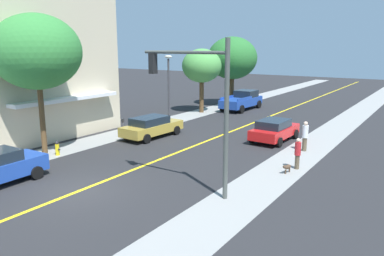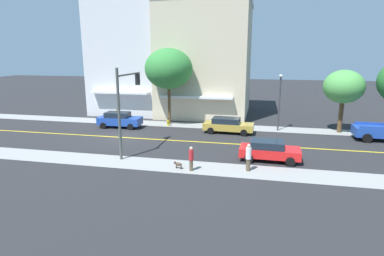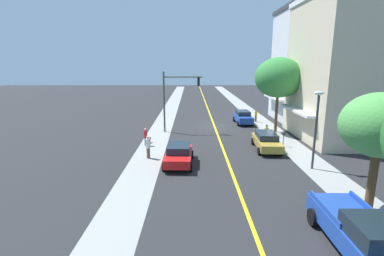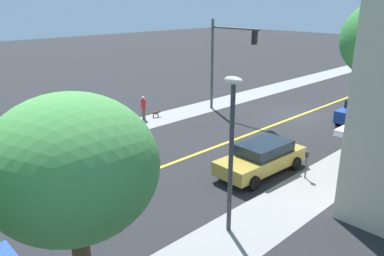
{
  "view_description": "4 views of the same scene",
  "coord_description": "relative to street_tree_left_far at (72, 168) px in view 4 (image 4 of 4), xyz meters",
  "views": [
    {
      "loc": [
        12.9,
        -10.4,
        6.27
      ],
      "look_at": [
        2.28,
        5.59,
        2.11
      ],
      "focal_mm": 35.56,
      "sensor_mm": 36.0,
      "label": 1
    },
    {
      "loc": [
        26.54,
        12.64,
        7.61
      ],
      "look_at": [
        3.01,
        7.54,
        1.94
      ],
      "focal_mm": 30.08,
      "sensor_mm": 36.0,
      "label": 2
    },
    {
      "loc": [
        2.82,
        33.72,
        7.32
      ],
      "look_at": [
        2.74,
        7.0,
        1.34
      ],
      "focal_mm": 26.68,
      "sensor_mm": 36.0,
      "label": 3
    },
    {
      "loc": [
        -13.45,
        23.61,
        7.79
      ],
      "look_at": [
        0.35,
        10.18,
        1.37
      ],
      "focal_mm": 35.82,
      "sensor_mm": 36.0,
      "label": 4
    }
  ],
  "objects": [
    {
      "name": "sidewalk_right",
      "position": [
        12.68,
        -20.25,
        -4.41
      ],
      "size": [
        2.53,
        126.0,
        0.01
      ],
      "primitive_type": "cube",
      "color": "gray",
      "rests_on": "ground"
    },
    {
      "name": "pedestrian_red_shirt",
      "position": [
        13.35,
        -11.9,
        -3.54
      ],
      "size": [
        0.32,
        0.32,
        1.64
      ],
      "rotation": [
        0.0,
        0.0,
        0.67
      ],
      "color": "brown",
      "rests_on": "ground"
    },
    {
      "name": "blue_sedan_left_curb",
      "position": [
        2.63,
        -21.86,
        -3.58
      ],
      "size": [
        2.07,
        4.47,
        1.6
      ],
      "rotation": [
        0.0,
        0.0,
        1.6
      ],
      "color": "#1E429E",
      "rests_on": "ground"
    },
    {
      "name": "fire_hydrant",
      "position": [
        0.84,
        -17.16,
        -3.99
      ],
      "size": [
        0.44,
        0.24,
        0.85
      ],
      "color": "yellow",
      "rests_on": "ground"
    },
    {
      "name": "street_lamp",
      "position": [
        0.49,
        -5.84,
        -0.92
      ],
      "size": [
        0.7,
        0.36,
        5.54
      ],
      "color": "#38383D",
      "rests_on": "ground"
    },
    {
      "name": "ground_plane",
      "position": [
        6.35,
        -20.25,
        -4.41
      ],
      "size": [
        140.0,
        140.0,
        0.0
      ],
      "primitive_type": "plane",
      "color": "#262628"
    },
    {
      "name": "parking_meter",
      "position": [
        0.77,
        -11.59,
        -3.55
      ],
      "size": [
        0.12,
        0.18,
        1.3
      ],
      "color": "#4C4C51",
      "rests_on": "ground"
    },
    {
      "name": "red_sedan_right_curb",
      "position": [
        10.1,
        -6.88,
        -3.64
      ],
      "size": [
        2.21,
        4.32,
        1.46
      ],
      "rotation": [
        0.0,
        0.0,
        1.54
      ],
      "color": "red",
      "rests_on": "ground"
    },
    {
      "name": "gold_sedan_left_curb",
      "position": [
        2.56,
        -10.63,
        -3.64
      ],
      "size": [
        2.22,
        4.85,
        1.48
      ],
      "rotation": [
        0.0,
        0.0,
        1.53
      ],
      "color": "#B29338",
      "rests_on": "ground"
    },
    {
      "name": "pedestrian_white_shirt",
      "position": [
        12.58,
        -8.23,
        -3.45
      ],
      "size": [
        0.37,
        0.37,
        1.83
      ],
      "rotation": [
        0.0,
        0.0,
        4.88
      ],
      "color": "brown",
      "rests_on": "ground"
    },
    {
      "name": "road_centerline_stripe",
      "position": [
        6.35,
        -20.25,
        -4.41
      ],
      "size": [
        0.2,
        126.0,
        0.0
      ],
      "primitive_type": "cube",
      "color": "yellow",
      "rests_on": "ground"
    },
    {
      "name": "street_tree_left_far",
      "position": [
        0.0,
        0.0,
        0.0
      ],
      "size": [
        3.73,
        3.73,
        6.04
      ],
      "color": "brown",
      "rests_on": "ground"
    },
    {
      "name": "traffic_light_mast",
      "position": [
        10.9,
        -17.4,
        -0.13
      ],
      "size": [
        4.24,
        0.32,
        6.59
      ],
      "rotation": [
        0.0,
        0.0,
        3.14
      ],
      "color": "#474C47",
      "rests_on": "ground"
    },
    {
      "name": "small_dog",
      "position": [
        13.16,
        -12.84,
        -4.1
      ],
      "size": [
        0.34,
        0.64,
        0.48
      ],
      "rotation": [
        0.0,
        0.0,
        4.48
      ],
      "color": "#4C3828",
      "rests_on": "ground"
    }
  ]
}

